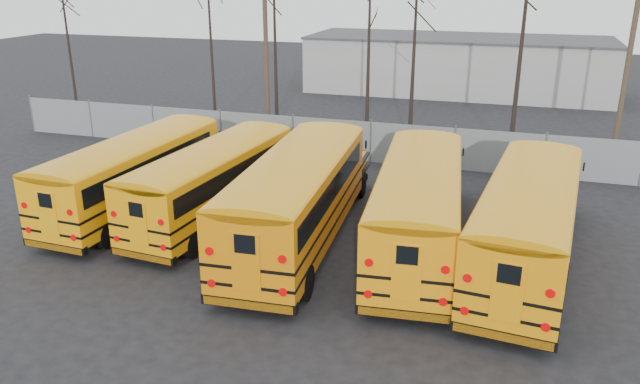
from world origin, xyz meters
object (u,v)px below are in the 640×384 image
(bus_a, at_px, (137,168))
(bus_d, at_px, (419,200))
(utility_pole_left, at_px, (266,61))
(bus_b, at_px, (216,176))
(bus_e, at_px, (529,215))
(utility_pole_right, at_px, (628,61))
(bus_c, at_px, (299,191))

(bus_a, distance_m, bus_d, 10.94)
(bus_a, bearing_deg, utility_pole_left, 91.72)
(utility_pole_left, bearing_deg, bus_a, -73.25)
(bus_b, bearing_deg, bus_e, -0.04)
(bus_e, bearing_deg, bus_d, -179.37)
(utility_pole_right, bearing_deg, utility_pole_left, 166.00)
(bus_c, bearing_deg, bus_d, 4.59)
(bus_b, distance_m, bus_d, 7.69)
(bus_a, bearing_deg, utility_pole_right, 41.69)
(utility_pole_left, relative_size, utility_pole_right, 0.91)
(bus_a, distance_m, bus_c, 7.08)
(bus_d, distance_m, bus_e, 3.44)
(bus_d, bearing_deg, bus_c, -177.15)
(bus_d, xyz_separation_m, utility_pole_right, (7.88, 15.75, 2.70))
(bus_a, distance_m, utility_pole_right, 24.37)
(bus_c, bearing_deg, bus_a, 167.49)
(bus_c, relative_size, utility_pole_left, 1.47)
(bus_c, height_order, utility_pole_left, utility_pole_left)
(bus_b, bearing_deg, utility_pole_left, 108.49)
(bus_e, bearing_deg, utility_pole_left, 141.80)
(bus_c, height_order, utility_pole_right, utility_pole_right)
(bus_c, relative_size, utility_pole_right, 1.34)
(bus_a, height_order, utility_pole_right, utility_pole_right)
(bus_c, bearing_deg, bus_b, 157.99)
(utility_pole_left, bearing_deg, utility_pole_right, 25.21)
(bus_b, bearing_deg, utility_pole_right, 49.05)
(bus_a, xyz_separation_m, bus_b, (3.27, 0.15, -0.04))
(bus_b, relative_size, bus_e, 0.93)
(bus_a, bearing_deg, bus_c, -6.11)
(bus_b, xyz_separation_m, utility_pole_right, (15.54, 15.09, 2.84))
(bus_e, relative_size, utility_pole_right, 1.28)
(bus_e, bearing_deg, bus_a, -177.56)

